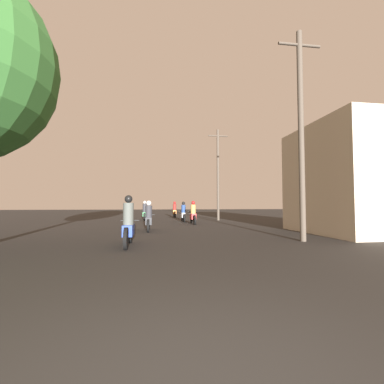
{
  "coord_description": "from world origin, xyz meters",
  "views": [
    {
      "loc": [
        -0.26,
        -1.52,
        1.3
      ],
      "look_at": [
        2.26,
        16.3,
        2.14
      ],
      "focal_mm": 24.0,
      "sensor_mm": 36.0,
      "label": 1
    }
  ],
  "objects_px": {
    "motorcycle_red": "(193,215)",
    "motorcycle_silver": "(183,214)",
    "motorcycle_orange": "(175,211)",
    "utility_pole_far": "(218,173)",
    "motorcycle_black": "(149,218)",
    "building_right_near": "(369,179)",
    "motorcycle_green": "(145,212)",
    "utility_pole_near": "(301,130)",
    "motorcycle_blue": "(128,226)"
  },
  "relations": [
    {
      "from": "motorcycle_silver",
      "to": "motorcycle_red",
      "type": "bearing_deg",
      "value": -85.6
    },
    {
      "from": "motorcycle_green",
      "to": "motorcycle_red",
      "type": "bearing_deg",
      "value": -49.87
    },
    {
      "from": "motorcycle_orange",
      "to": "motorcycle_green",
      "type": "bearing_deg",
      "value": -129.14
    },
    {
      "from": "motorcycle_red",
      "to": "motorcycle_silver",
      "type": "xyz_separation_m",
      "value": [
        -0.39,
        2.33,
        -0.01
      ]
    },
    {
      "from": "motorcycle_green",
      "to": "motorcycle_black",
      "type": "bearing_deg",
      "value": -81.39
    },
    {
      "from": "building_right_near",
      "to": "utility_pole_near",
      "type": "distance_m",
      "value": 5.13
    },
    {
      "from": "motorcycle_red",
      "to": "building_right_near",
      "type": "distance_m",
      "value": 9.67
    },
    {
      "from": "motorcycle_black",
      "to": "motorcycle_green",
      "type": "xyz_separation_m",
      "value": [
        -0.56,
        8.63,
        0.02
      ]
    },
    {
      "from": "motorcycle_black",
      "to": "utility_pole_near",
      "type": "height_order",
      "value": "utility_pole_near"
    },
    {
      "from": "motorcycle_green",
      "to": "utility_pole_near",
      "type": "relative_size",
      "value": 0.26
    },
    {
      "from": "building_right_near",
      "to": "motorcycle_red",
      "type": "bearing_deg",
      "value": 138.95
    },
    {
      "from": "motorcycle_silver",
      "to": "motorcycle_blue",
      "type": "bearing_deg",
      "value": -109.95
    },
    {
      "from": "motorcycle_silver",
      "to": "motorcycle_green",
      "type": "xyz_separation_m",
      "value": [
        -2.92,
        2.36,
        0.03
      ]
    },
    {
      "from": "motorcycle_blue",
      "to": "motorcycle_silver",
      "type": "bearing_deg",
      "value": 84.46
    },
    {
      "from": "utility_pole_far",
      "to": "motorcycle_silver",
      "type": "bearing_deg",
      "value": -160.35
    },
    {
      "from": "motorcycle_red",
      "to": "motorcycle_silver",
      "type": "distance_m",
      "value": 2.37
    },
    {
      "from": "motorcycle_green",
      "to": "utility_pole_far",
      "type": "bearing_deg",
      "value": -7.82
    },
    {
      "from": "utility_pole_far",
      "to": "motorcycle_black",
      "type": "bearing_deg",
      "value": -125.78
    },
    {
      "from": "motorcycle_orange",
      "to": "utility_pole_far",
      "type": "height_order",
      "value": "utility_pole_far"
    },
    {
      "from": "motorcycle_red",
      "to": "utility_pole_near",
      "type": "height_order",
      "value": "utility_pole_near"
    },
    {
      "from": "motorcycle_silver",
      "to": "motorcycle_green",
      "type": "bearing_deg",
      "value": 136.07
    },
    {
      "from": "motorcycle_black",
      "to": "motorcycle_green",
      "type": "relative_size",
      "value": 1.06
    },
    {
      "from": "motorcycle_red",
      "to": "motorcycle_silver",
      "type": "relative_size",
      "value": 1.01
    },
    {
      "from": "building_right_near",
      "to": "motorcycle_green",
      "type": "bearing_deg",
      "value": 133.79
    },
    {
      "from": "motorcycle_blue",
      "to": "motorcycle_red",
      "type": "bearing_deg",
      "value": 78.25
    },
    {
      "from": "motorcycle_silver",
      "to": "utility_pole_far",
      "type": "xyz_separation_m",
      "value": [
        2.91,
        1.04,
        3.22
      ]
    },
    {
      "from": "motorcycle_black",
      "to": "utility_pole_far",
      "type": "bearing_deg",
      "value": 52.45
    },
    {
      "from": "motorcycle_black",
      "to": "motorcycle_blue",
      "type": "bearing_deg",
      "value": -98.12
    },
    {
      "from": "motorcycle_blue",
      "to": "utility_pole_near",
      "type": "distance_m",
      "value": 6.8
    },
    {
      "from": "motorcycle_red",
      "to": "motorcycle_orange",
      "type": "bearing_deg",
      "value": 88.13
    },
    {
      "from": "motorcycle_red",
      "to": "utility_pole_near",
      "type": "xyz_separation_m",
      "value": [
        2.69,
        -8.23,
        3.34
      ]
    },
    {
      "from": "motorcycle_red",
      "to": "building_right_near",
      "type": "xyz_separation_m",
      "value": [
        7.17,
        -6.24,
        1.82
      ]
    },
    {
      "from": "motorcycle_orange",
      "to": "utility_pole_near",
      "type": "distance_m",
      "value": 17.18
    },
    {
      "from": "motorcycle_blue",
      "to": "motorcycle_silver",
      "type": "distance_m",
      "value": 11.13
    },
    {
      "from": "motorcycle_black",
      "to": "motorcycle_green",
      "type": "distance_m",
      "value": 8.65
    },
    {
      "from": "motorcycle_black",
      "to": "motorcycle_green",
      "type": "height_order",
      "value": "motorcycle_green"
    },
    {
      "from": "motorcycle_blue",
      "to": "motorcycle_green",
      "type": "height_order",
      "value": "motorcycle_blue"
    },
    {
      "from": "motorcycle_blue",
      "to": "utility_pole_far",
      "type": "bearing_deg",
      "value": 73.29
    },
    {
      "from": "motorcycle_blue",
      "to": "utility_pole_near",
      "type": "xyz_separation_m",
      "value": [
        5.94,
        0.19,
        3.31
      ]
    },
    {
      "from": "motorcycle_silver",
      "to": "utility_pole_near",
      "type": "relative_size",
      "value": 0.27
    },
    {
      "from": "motorcycle_black",
      "to": "utility_pole_far",
      "type": "height_order",
      "value": "utility_pole_far"
    },
    {
      "from": "motorcycle_green",
      "to": "utility_pole_near",
      "type": "height_order",
      "value": "utility_pole_near"
    },
    {
      "from": "motorcycle_red",
      "to": "motorcycle_green",
      "type": "height_order",
      "value": "motorcycle_green"
    },
    {
      "from": "motorcycle_black",
      "to": "building_right_near",
      "type": "relative_size",
      "value": 0.36
    },
    {
      "from": "motorcycle_silver",
      "to": "building_right_near",
      "type": "relative_size",
      "value": 0.36
    },
    {
      "from": "motorcycle_silver",
      "to": "building_right_near",
      "type": "distance_m",
      "value": 11.57
    },
    {
      "from": "building_right_near",
      "to": "utility_pole_far",
      "type": "bearing_deg",
      "value": 115.79
    },
    {
      "from": "motorcycle_orange",
      "to": "utility_pole_far",
      "type": "distance_m",
      "value": 6.65
    },
    {
      "from": "motorcycle_black",
      "to": "motorcycle_silver",
      "type": "height_order",
      "value": "motorcycle_silver"
    },
    {
      "from": "utility_pole_near",
      "to": "building_right_near",
      "type": "bearing_deg",
      "value": 24.0
    }
  ]
}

